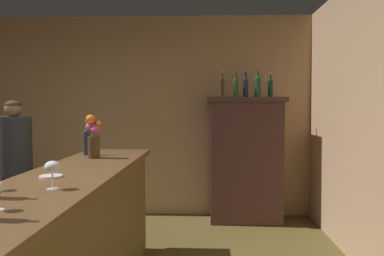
% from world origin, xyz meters
% --- Properties ---
extents(wall_back, '(5.74, 0.12, 2.68)m').
position_xyz_m(wall_back, '(0.00, 3.03, 1.34)').
color(wall_back, tan).
rests_on(wall_back, ground).
extents(bar_counter, '(0.63, 2.89, 1.03)m').
position_xyz_m(bar_counter, '(0.52, 0.33, 0.52)').
color(bar_counter, brown).
rests_on(bar_counter, ground).
extents(display_cabinet, '(0.98, 0.48, 1.59)m').
position_xyz_m(display_cabinet, '(1.93, 2.70, 0.83)').
color(display_cabinet, '#4D2F2D').
rests_on(display_cabinet, ground).
extents(wine_bottle_rose, '(0.06, 0.06, 0.31)m').
position_xyz_m(wine_bottle_rose, '(0.33, 1.30, 1.16)').
color(wine_bottle_rose, '#242D38').
rests_on(wine_bottle_rose, bar_counter).
extents(wine_glass_rear, '(0.08, 0.08, 0.15)m').
position_xyz_m(wine_glass_rear, '(0.61, -0.13, 1.14)').
color(wine_glass_rear, white).
rests_on(wine_glass_rear, bar_counter).
extents(flower_arrangement, '(0.14, 0.12, 0.38)m').
position_xyz_m(flower_arrangement, '(0.45, 1.09, 1.22)').
color(flower_arrangement, '#48341E').
rests_on(flower_arrangement, bar_counter).
extents(cheese_plate, '(0.14, 0.14, 0.01)m').
position_xyz_m(cheese_plate, '(0.46, 0.21, 1.03)').
color(cheese_plate, white).
rests_on(cheese_plate, bar_counter).
extents(display_bottle_left, '(0.06, 0.06, 0.33)m').
position_xyz_m(display_bottle_left, '(1.62, 2.70, 1.74)').
color(display_bottle_left, '#432D18').
rests_on(display_bottle_left, display_cabinet).
extents(display_bottle_midleft, '(0.06, 0.06, 0.32)m').
position_xyz_m(display_bottle_midleft, '(1.80, 2.70, 1.73)').
color(display_bottle_midleft, '#274C26').
rests_on(display_bottle_midleft, display_cabinet).
extents(display_bottle_center, '(0.07, 0.07, 0.32)m').
position_xyz_m(display_bottle_center, '(1.92, 2.70, 1.73)').
color(display_bottle_center, '#1F223C').
rests_on(display_bottle_center, display_cabinet).
extents(display_bottle_midright, '(0.08, 0.08, 0.34)m').
position_xyz_m(display_bottle_midright, '(2.07, 2.70, 1.74)').
color(display_bottle_midright, '#234D26').
rests_on(display_bottle_midright, display_cabinet).
extents(display_bottle_right, '(0.06, 0.06, 0.31)m').
position_xyz_m(display_bottle_right, '(2.23, 2.70, 1.72)').
color(display_bottle_right, '#14331F').
rests_on(display_bottle_right, display_cabinet).
extents(patron_by_cabinet, '(0.34, 0.34, 1.54)m').
position_xyz_m(patron_by_cabinet, '(-0.54, 1.66, 0.84)').
color(patron_by_cabinet, '#333226').
rests_on(patron_by_cabinet, ground).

